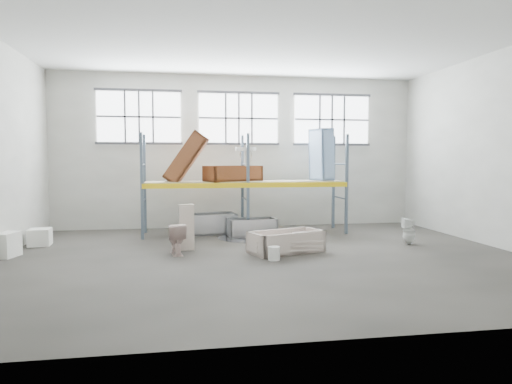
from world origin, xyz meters
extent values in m
cube|color=#4D4842|center=(0.00, 0.00, -0.05)|extent=(12.00, 10.00, 0.10)
cube|color=silver|center=(0.00, 0.00, 5.05)|extent=(12.00, 10.00, 0.10)
cube|color=#A3A298|center=(0.00, 5.05, 2.50)|extent=(12.00, 0.10, 5.00)
cube|color=#B5B4A7|center=(0.00, -5.05, 2.50)|extent=(12.00, 0.10, 5.00)
cube|color=#9D9C91|center=(6.05, 0.00, 2.50)|extent=(0.10, 10.00, 5.00)
cube|color=white|center=(-3.20, 4.94, 3.60)|extent=(2.60, 0.04, 1.60)
cube|color=white|center=(0.00, 4.94, 3.60)|extent=(2.60, 0.04, 1.60)
cube|color=white|center=(3.20, 4.94, 3.60)|extent=(2.60, 0.04, 1.60)
cube|color=slate|center=(-3.00, 2.90, 1.50)|extent=(0.08, 0.08, 3.00)
cube|color=slate|center=(-3.00, 4.10, 1.50)|extent=(0.08, 0.08, 3.00)
cube|color=slate|center=(0.00, 2.90, 1.50)|extent=(0.08, 0.08, 3.00)
cube|color=slate|center=(0.00, 4.10, 1.50)|extent=(0.08, 0.08, 3.00)
cube|color=slate|center=(3.00, 2.90, 1.50)|extent=(0.08, 0.08, 3.00)
cube|color=slate|center=(3.00, 4.10, 1.50)|extent=(0.08, 0.08, 3.00)
cube|color=yellow|center=(0.00, 2.90, 1.50)|extent=(6.00, 0.10, 0.14)
cube|color=yellow|center=(0.00, 4.10, 1.50)|extent=(6.00, 0.10, 0.14)
cube|color=gray|center=(0.00, 3.50, 1.58)|extent=(5.90, 1.10, 0.03)
cylinder|color=black|center=(0.00, 2.70, 0.00)|extent=(1.80, 1.80, 0.00)
cube|color=#C4ABA5|center=(0.93, 0.55, 0.28)|extent=(0.44, 0.28, 0.38)
imported|color=beige|center=(0.49, 0.61, 0.16)|extent=(0.44, 0.44, 0.15)
imported|color=beige|center=(-2.06, 0.67, 0.37)|extent=(0.50, 0.77, 0.74)
cube|color=beige|center=(-1.81, 1.18, 0.57)|extent=(0.38, 0.26, 1.13)
imported|color=white|center=(4.02, 0.97, 0.35)|extent=(0.38, 0.37, 0.71)
imported|color=white|center=(-0.03, 3.15, 2.09)|extent=(0.70, 0.59, 0.55)
cylinder|color=white|center=(0.10, -0.36, 0.15)|extent=(0.33, 0.33, 0.31)
cube|color=white|center=(-6.03, 1.03, 0.29)|extent=(0.80, 0.73, 0.57)
cube|color=white|center=(-5.58, 2.40, 0.22)|extent=(0.56, 0.56, 0.44)
camera|label=1|loc=(-2.00, -10.39, 2.24)|focal=32.60mm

